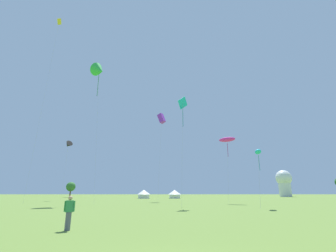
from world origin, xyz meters
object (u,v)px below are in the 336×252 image
object	(u,v)px
kite_purple_box	(162,118)
kite_yellow_diamond	(58,29)
kite_green_delta	(99,70)
festival_tent_right	(175,194)
kite_cyan_diamond	(183,105)
kite_cyan_parafoil	(258,152)
observatory_dome	(284,182)
kite_magenta_parafoil	(227,140)
tree_distant_left	(71,187)
kite_black_delta	(68,145)
person_spectator	(69,213)
festival_tent_center	(144,194)

from	to	relation	value
kite_purple_box	kite_yellow_diamond	size ratio (longest dim) A/B	0.53
kite_green_delta	festival_tent_right	distance (m)	43.87
kite_cyan_diamond	kite_cyan_parafoil	distance (m)	12.48
kite_cyan_diamond	observatory_dome	distance (m)	83.02
kite_magenta_parafoil	festival_tent_right	distance (m)	34.40
kite_cyan_diamond	kite_cyan_parafoil	world-z (taller)	kite_cyan_diamond
kite_yellow_diamond	festival_tent_right	xyz separation A→B (m)	(25.89, 32.07, -34.34)
observatory_dome	tree_distant_left	world-z (taller)	observatory_dome
kite_black_delta	kite_green_delta	xyz separation A→B (m)	(11.16, -16.02, 11.89)
kite_black_delta	kite_yellow_diamond	distance (m)	26.95
kite_cyan_parafoil	tree_distant_left	bearing A→B (deg)	127.83
kite_purple_box	kite_cyan_parafoil	distance (m)	30.61
kite_green_delta	person_spectator	xyz separation A→B (m)	(8.23, -29.24, -24.31)
kite_magenta_parafoil	festival_tent_right	size ratio (longest dim) A/B	3.08
kite_cyan_parafoil	tree_distant_left	distance (m)	77.33
person_spectator	festival_tent_center	bearing A→B (deg)	91.63
festival_tent_right	tree_distant_left	size ratio (longest dim) A/B	0.72
kite_black_delta	festival_tent_center	distance (m)	27.36
kite_cyan_parafoil	festival_tent_center	world-z (taller)	kite_cyan_parafoil
kite_magenta_parafoil	observatory_dome	bearing A→B (deg)	56.74
kite_green_delta	festival_tent_right	xyz separation A→B (m)	(15.87, 33.30, -23.74)
kite_magenta_parafoil	festival_tent_right	world-z (taller)	kite_magenta_parafoil
kite_cyan_diamond	kite_green_delta	size ratio (longest dim) A/B	0.59
kite_magenta_parafoil	person_spectator	bearing A→B (deg)	-118.33
kite_magenta_parafoil	kite_yellow_diamond	bearing A→B (deg)	-179.24
festival_tent_center	kite_yellow_diamond	bearing A→B (deg)	-117.17
kite_yellow_diamond	person_spectator	size ratio (longest dim) A/B	22.26
kite_yellow_diamond	kite_black_delta	bearing A→B (deg)	94.42
kite_purple_box	person_spectator	world-z (taller)	kite_purple_box
kite_purple_box	kite_black_delta	distance (m)	24.27
kite_cyan_parafoil	festival_tent_right	bearing A→B (deg)	101.59
festival_tent_center	person_spectator	bearing A→B (deg)	-88.37
tree_distant_left	kite_purple_box	bearing A→B (deg)	-46.51
kite_cyan_parafoil	festival_tent_center	size ratio (longest dim) A/B	1.84
festival_tent_center	tree_distant_left	distance (m)	32.67
kite_cyan_diamond	festival_tent_center	distance (m)	45.28
kite_purple_box	kite_magenta_parafoil	world-z (taller)	kite_purple_box
kite_cyan_diamond	person_spectator	bearing A→B (deg)	-110.51
kite_cyan_diamond	festival_tent_right	distance (m)	44.31
festival_tent_center	observatory_dome	world-z (taller)	observatory_dome
kite_cyan_diamond	festival_tent_right	bearing A→B (deg)	89.89
festival_tent_right	kite_cyan_diamond	bearing A→B (deg)	-90.11
kite_green_delta	festival_tent_center	world-z (taller)	kite_green_delta
person_spectator	kite_yellow_diamond	bearing A→B (deg)	120.92
kite_black_delta	tree_distant_left	size ratio (longest dim) A/B	2.61
festival_tent_right	observatory_dome	size ratio (longest dim) A/B	0.36
kite_black_delta	kite_magenta_parafoil	size ratio (longest dim) A/B	1.18
kite_magenta_parafoil	kite_yellow_diamond	world-z (taller)	kite_yellow_diamond
kite_cyan_parafoil	festival_tent_center	distance (m)	49.49
kite_black_delta	kite_cyan_diamond	size ratio (longest dim) A/B	0.90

